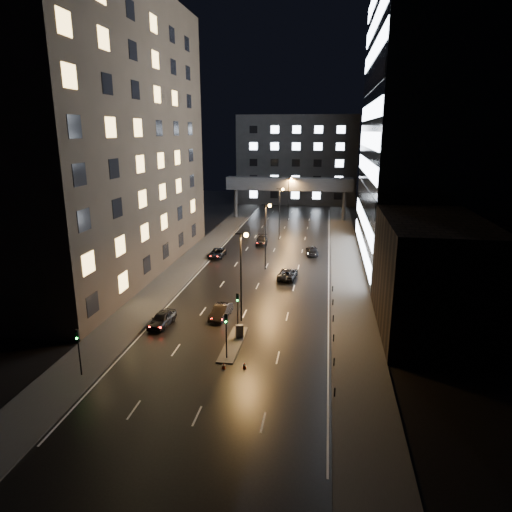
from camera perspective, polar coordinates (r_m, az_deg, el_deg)
The scene contains 26 objects.
ground at distance 81.84m, azimuth 2.30°, elevation 0.76°, with size 160.00×160.00×0.00m, color black.
sidewalk_left at distance 79.45m, azimuth -7.11°, elevation 0.26°, with size 5.00×110.00×0.15m, color #383533.
sidewalk_right at distance 76.58m, azimuth 11.19°, elevation -0.49°, with size 5.00×110.00×0.15m, color #383533.
building_left at distance 70.15m, azimuth -18.35°, elevation 14.12°, with size 15.00×48.00×40.00m, color #2D2319.
building_right_low at distance 51.09m, azimuth 20.97°, elevation -2.30°, with size 10.00×18.00×12.00m, color black.
building_right_glass at distance 76.42m, azimuth 21.84°, elevation 15.73°, with size 20.00×36.00×45.00m, color black.
building_far at distance 137.23m, azimuth 5.22°, elevation 11.91°, with size 34.00×14.00×25.00m, color #333335.
skybridge at distance 109.75m, azimuth 4.18°, elevation 8.90°, with size 30.00×3.00×10.00m.
median_island at distance 46.39m, azimuth -2.87°, elevation -10.93°, with size 1.60×8.00×0.15m, color #383533.
traffic_signal_near at distance 47.40m, azimuth -2.30°, elevation -6.34°, with size 0.28×0.34×4.40m.
traffic_signal_far at distance 42.45m, azimuth -3.75°, elevation -9.04°, with size 0.28×0.34×4.40m.
traffic_signal_corner at distance 42.41m, azimuth -21.32°, elevation -10.38°, with size 0.28×0.34×4.40m.
bollard_row at distance 49.50m, azimuth 9.65°, elevation -8.90°, with size 0.12×25.12×0.90m.
streetlight_near at distance 49.57m, azimuth -1.72°, elevation -1.18°, with size 1.45×0.50×10.15m.
streetlight_mid_a at distance 68.74m, azimuth 1.33°, elevation 3.51°, with size 1.45×0.50×10.15m.
streetlight_mid_b at distance 88.27m, azimuth 3.05°, elevation 6.14°, with size 1.45×0.50×10.15m.
streetlight_far at distance 107.98m, azimuth 4.16°, elevation 7.81°, with size 1.45×0.50×10.15m.
car_away_a at distance 51.32m, azimuth -11.69°, elevation -7.70°, with size 1.85×4.60×1.57m, color black.
car_away_b at distance 52.40m, azimuth -4.42°, elevation -6.96°, with size 1.58×4.54×1.50m, color black.
car_away_c at distance 77.12m, azimuth -4.90°, elevation 0.35°, with size 2.34×5.08×1.41m, color black.
car_away_d at distance 85.74m, azimuth 0.74°, elevation 1.96°, with size 2.08×5.10×1.48m, color black.
car_toward_a at distance 65.97m, azimuth 3.96°, elevation -2.22°, with size 2.41×5.23×1.45m, color black.
car_toward_b at distance 79.17m, azimuth 7.01°, elevation 0.69°, with size 2.00×4.93×1.43m, color black.
utility_cabinet at distance 47.39m, azimuth -2.08°, elevation -9.34°, with size 0.75×0.48×1.32m, color #4B4B4D.
cone_a at distance 42.12m, azimuth -1.45°, elevation -13.50°, with size 0.37×0.37×0.55m, color #FF450D.
cone_b at distance 42.16m, azimuth -4.07°, elevation -13.50°, with size 0.37×0.37×0.56m, color #FF410D.
Camera 1 is at (8.95, -38.70, 20.61)m, focal length 32.00 mm.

